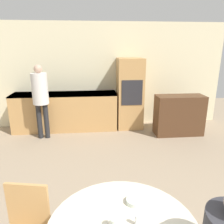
% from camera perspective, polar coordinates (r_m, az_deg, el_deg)
% --- Properties ---
extents(wall_back, '(6.20, 0.05, 2.60)m').
position_cam_1_polar(wall_back, '(5.69, -2.08, 9.53)').
color(wall_back, beige).
rests_on(wall_back, ground_plane).
extents(kitchen_counter, '(2.52, 0.60, 0.92)m').
position_cam_1_polar(kitchen_counter, '(5.54, -12.06, 0.26)').
color(kitchen_counter, tan).
rests_on(kitchen_counter, ground_plane).
extents(oven_unit, '(0.63, 0.59, 1.75)m').
position_cam_1_polar(oven_unit, '(5.50, 4.65, 4.74)').
color(oven_unit, tan).
rests_on(oven_unit, ground_plane).
extents(sideboard, '(1.11, 0.45, 0.94)m').
position_cam_1_polar(sideboard, '(5.35, 17.09, -0.80)').
color(sideboard, '#51331E').
rests_on(sideboard, ground_plane).
extents(person_standing, '(0.34, 0.34, 1.65)m').
position_cam_1_polar(person_standing, '(5.00, -18.22, 4.49)').
color(person_standing, '#262628').
rests_on(person_standing, ground_plane).
extents(cup, '(0.07, 0.07, 0.09)m').
position_cam_1_polar(cup, '(1.81, 0.52, -27.10)').
color(cup, silver).
rests_on(cup, dining_table).
extents(bowl_near, '(0.15, 0.15, 0.04)m').
position_cam_1_polar(bowl_near, '(2.04, 6.09, -22.12)').
color(bowl_near, silver).
rests_on(bowl_near, dining_table).
extents(salt_shaker, '(0.03, 0.03, 0.09)m').
position_cam_1_polar(salt_shaker, '(1.84, 6.54, -26.28)').
color(salt_shaker, white).
rests_on(salt_shaker, dining_table).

